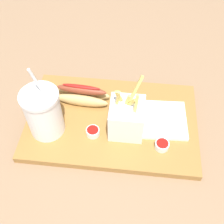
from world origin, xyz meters
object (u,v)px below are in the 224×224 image
(ketchup_cup_1, at_px, (93,132))
(ketchup_cup_2, at_px, (162,145))
(hot_dog_1, at_px, (82,95))
(soda_cup, at_px, (44,113))
(fries_basket, at_px, (127,118))
(napkin_stack, at_px, (162,120))

(ketchup_cup_1, xyz_separation_m, ketchup_cup_2, (0.18, -0.02, -0.00))
(hot_dog_1, bearing_deg, soda_cup, -125.35)
(fries_basket, height_order, hot_dog_1, fries_basket)
(soda_cup, relative_size, ketchup_cup_2, 6.09)
(fries_basket, height_order, napkin_stack, fries_basket)
(soda_cup, distance_m, fries_basket, 0.21)
(ketchup_cup_1, bearing_deg, ketchup_cup_2, -6.86)
(fries_basket, xyz_separation_m, ketchup_cup_2, (0.10, -0.05, -0.04))
(soda_cup, xyz_separation_m, ketchup_cup_1, (0.12, -0.00, -0.06))
(soda_cup, xyz_separation_m, napkin_stack, (0.31, 0.06, -0.06))
(soda_cup, relative_size, napkin_stack, 1.65)
(fries_basket, relative_size, napkin_stack, 1.20)
(soda_cup, xyz_separation_m, ketchup_cup_2, (0.30, -0.03, -0.06))
(hot_dog_1, height_order, ketchup_cup_1, hot_dog_1)
(ketchup_cup_1, height_order, napkin_stack, ketchup_cup_1)
(hot_dog_1, bearing_deg, ketchup_cup_1, -67.34)
(fries_basket, bearing_deg, hot_dog_1, 147.47)
(fries_basket, bearing_deg, ketchup_cup_2, -27.14)
(soda_cup, distance_m, ketchup_cup_1, 0.14)
(hot_dog_1, distance_m, ketchup_cup_2, 0.27)
(ketchup_cup_2, height_order, napkin_stack, ketchup_cup_2)
(fries_basket, distance_m, napkin_stack, 0.11)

